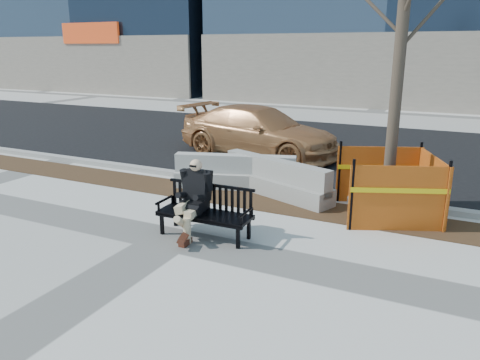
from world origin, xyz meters
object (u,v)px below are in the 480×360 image
object	(u,v)px
bench	(205,236)
tree_fence	(385,215)
seated_man	(195,233)
jersey_barrier_left	(235,188)
jersey_barrier_right	(275,195)
sedan	(259,155)

from	to	relation	value
bench	tree_fence	xyz separation A→B (m)	(2.70, 2.54, 0.00)
tree_fence	seated_man	bearing A→B (deg)	-139.64
bench	jersey_barrier_left	size ratio (longest dim) A/B	0.61
tree_fence	jersey_barrier_right	world-z (taller)	tree_fence
tree_fence	sedan	xyz separation A→B (m)	(-4.47, 3.82, 0.00)
seated_man	jersey_barrier_left	world-z (taller)	seated_man
sedan	jersey_barrier_left	xyz separation A→B (m)	(0.91, -3.46, 0.00)
bench	jersey_barrier_left	bearing A→B (deg)	104.91
seated_man	jersey_barrier_right	xyz separation A→B (m)	(0.46, 2.77, 0.00)
seated_man	jersey_barrier_left	xyz separation A→B (m)	(-0.62, 2.85, 0.00)
sedan	jersey_barrier_right	xyz separation A→B (m)	(1.99, -3.55, 0.00)
bench	seated_man	distance (m)	0.24
jersey_barrier_right	tree_fence	bearing A→B (deg)	14.58
jersey_barrier_right	seated_man	bearing A→B (deg)	-78.47
jersey_barrier_left	jersey_barrier_right	distance (m)	1.08
sedan	jersey_barrier_left	size ratio (longest dim) A/B	1.82
jersey_barrier_right	bench	bearing A→B (deg)	-73.62
seated_man	sedan	distance (m)	6.50
sedan	jersey_barrier_right	distance (m)	4.07
bench	jersey_barrier_right	world-z (taller)	bench
bench	seated_man	world-z (taller)	seated_man
sedan	jersey_barrier_left	world-z (taller)	sedan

